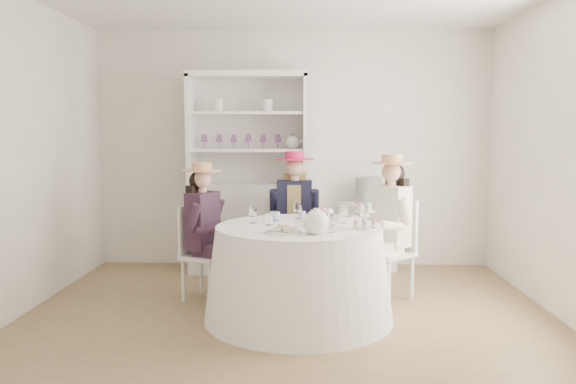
{
  "coord_description": "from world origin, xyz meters",
  "views": [
    {
      "loc": [
        0.14,
        -4.5,
        1.53
      ],
      "look_at": [
        0.0,
        0.1,
        1.05
      ],
      "focal_mm": 35.0,
      "sensor_mm": 36.0,
      "label": 1
    }
  ],
  "objects": [
    {
      "name": "ground",
      "position": [
        0.0,
        0.0,
        0.0
      ],
      "size": [
        4.5,
        4.5,
        0.0
      ],
      "primitive_type": "plane",
      "color": "brown",
      "rests_on": "ground"
    },
    {
      "name": "wall_back",
      "position": [
        0.0,
        2.0,
        1.35
      ],
      "size": [
        4.5,
        0.0,
        4.5
      ],
      "primitive_type": "plane",
      "rotation": [
        1.57,
        0.0,
        0.0
      ],
      "color": "silver",
      "rests_on": "ground"
    },
    {
      "name": "wall_front",
      "position": [
        0.0,
        -2.0,
        1.35
      ],
      "size": [
        4.5,
        0.0,
        4.5
      ],
      "primitive_type": "plane",
      "rotation": [
        -1.57,
        0.0,
        0.0
      ],
      "color": "silver",
      "rests_on": "ground"
    },
    {
      "name": "wall_left",
      "position": [
        -2.25,
        0.0,
        1.35
      ],
      "size": [
        0.0,
        4.5,
        4.5
      ],
      "primitive_type": "plane",
      "rotation": [
        1.57,
        0.0,
        1.57
      ],
      "color": "silver",
      "rests_on": "ground"
    },
    {
      "name": "wall_right",
      "position": [
        2.25,
        0.0,
        1.35
      ],
      "size": [
        0.0,
        4.5,
        4.5
      ],
      "primitive_type": "plane",
      "rotation": [
        1.57,
        0.0,
        -1.57
      ],
      "color": "silver",
      "rests_on": "ground"
    },
    {
      "name": "tea_table",
      "position": [
        0.09,
        0.04,
        0.39
      ],
      "size": [
        1.56,
        1.56,
        0.78
      ],
      "rotation": [
        0.0,
        0.0,
        -0.37
      ],
      "color": "white",
      "rests_on": "ground"
    },
    {
      "name": "hutch",
      "position": [
        -0.48,
        1.68,
        0.78
      ],
      "size": [
        1.36,
        0.65,
        2.19
      ],
      "rotation": [
        0.0,
        0.0,
        0.13
      ],
      "color": "silver",
      "rests_on": "ground"
    },
    {
      "name": "side_table",
      "position": [
        0.85,
        1.75,
        0.38
      ],
      "size": [
        0.64,
        0.64,
        0.76
      ],
      "primitive_type": "cube",
      "rotation": [
        0.0,
        0.0,
        0.43
      ],
      "color": "silver",
      "rests_on": "ground"
    },
    {
      "name": "hatbox",
      "position": [
        0.85,
        1.75,
        0.9
      ],
      "size": [
        0.33,
        0.33,
        0.29
      ],
      "primitive_type": "cylinder",
      "rotation": [
        0.0,
        0.0,
        -0.13
      ],
      "color": "black",
      "rests_on": "side_table"
    },
    {
      "name": "guest_left",
      "position": [
        -0.78,
        0.55,
        0.71
      ],
      "size": [
        0.53,
        0.48,
        1.27
      ],
      "rotation": [
        0.0,
        0.0,
        1.15
      ],
      "color": "silver",
      "rests_on": "ground"
    },
    {
      "name": "guest_mid",
      "position": [
        0.03,
        1.04,
        0.77
      ],
      "size": [
        0.49,
        0.51,
        1.35
      ],
      "rotation": [
        0.0,
        0.0,
        -0.02
      ],
      "color": "silver",
      "rests_on": "ground"
    },
    {
      "name": "guest_right",
      "position": [
        0.91,
        0.61,
        0.76
      ],
      "size": [
        0.57,
        0.55,
        1.34
      ],
      "rotation": [
        0.0,
        0.0,
        -0.9
      ],
      "color": "silver",
      "rests_on": "ground"
    },
    {
      "name": "spare_chair",
      "position": [
        -0.09,
        1.17,
        0.48
      ],
      "size": [
        0.42,
        0.42,
        0.89
      ],
      "rotation": [
        0.0,
        0.0,
        3.0
      ],
      "color": "silver",
      "rests_on": "ground"
    },
    {
      "name": "teacup_a",
      "position": [
        -0.12,
        0.25,
        0.82
      ],
      "size": [
        0.11,
        0.11,
        0.08
      ],
      "primitive_type": "imported",
      "rotation": [
        0.0,
        0.0,
        0.17
      ],
      "color": "white",
      "rests_on": "tea_table"
    },
    {
      "name": "teacup_b",
      "position": [
        0.11,
        0.34,
        0.81
      ],
      "size": [
        0.09,
        0.09,
        0.07
      ],
      "primitive_type": "imported",
      "rotation": [
        0.0,
        0.0,
        -0.39
      ],
      "color": "white",
      "rests_on": "tea_table"
    },
    {
      "name": "teacup_c",
      "position": [
        0.38,
        0.12,
        0.82
      ],
      "size": [
        0.12,
        0.12,
        0.07
      ],
      "primitive_type": "imported",
      "rotation": [
        0.0,
        0.0,
        0.3
      ],
      "color": "white",
      "rests_on": "tea_table"
    },
    {
      "name": "flower_bowl",
      "position": [
        0.29,
        0.04,
        0.81
      ],
      "size": [
        0.27,
        0.27,
        0.06
      ],
      "primitive_type": "imported",
      "rotation": [
        0.0,
        0.0,
        0.19
      ],
      "color": "white",
      "rests_on": "tea_table"
    },
    {
      "name": "flower_arrangement",
      "position": [
        0.28,
        0.04,
        0.87
      ],
      "size": [
        0.19,
        0.19,
        0.07
      ],
      "rotation": [
        0.0,
        0.0,
        -0.2
      ],
      "color": "pink",
      "rests_on": "tea_table"
    },
    {
      "name": "table_teapot",
      "position": [
        0.23,
        -0.34,
        0.87
      ],
      "size": [
        0.27,
        0.19,
        0.2
      ],
      "rotation": [
        0.0,
        0.0,
        0.24
      ],
      "color": "white",
      "rests_on": "tea_table"
    },
    {
      "name": "sandwich_plate",
      "position": [
        -0.02,
        -0.29,
        0.79
      ],
      "size": [
        0.27,
        0.27,
        0.06
      ],
      "rotation": [
        0.0,
        0.0,
        0.4
      ],
      "color": "white",
      "rests_on": "tea_table"
    },
    {
      "name": "cupcake_stand",
      "position": [
        0.62,
        -0.09,
        0.85
      ],
      "size": [
        0.21,
        0.21,
        0.2
      ],
      "rotation": [
        0.0,
        0.0,
        0.06
      ],
      "color": "white",
      "rests_on": "tea_table"
    },
    {
      "name": "stemware_set",
      "position": [
        0.09,
        0.04,
        0.85
      ],
      "size": [
        0.84,
        0.81,
        0.15
      ],
      "color": "white",
      "rests_on": "tea_table"
    }
  ]
}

